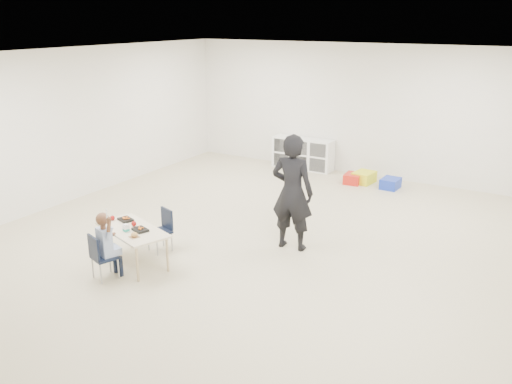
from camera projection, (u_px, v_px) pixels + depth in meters
The scene contains 16 objects.
room at pixel (251, 155), 7.88m from camera, with size 9.00×9.02×2.80m.
table at pixel (134, 246), 7.55m from camera, with size 1.27×0.92×0.53m.
chair_near at pixel (104, 256), 7.12m from camera, with size 0.31×0.29×0.63m, color black, non-canonical shape.
chair_far at pixel (160, 231), 7.96m from camera, with size 0.31×0.29×0.63m, color black, non-canonical shape.
child at pixel (103, 244), 7.06m from camera, with size 0.42×0.42×0.99m, color #9BACD3, non-canonical shape.
lunch_tray_near at pixel (140, 230), 7.40m from camera, with size 0.22×0.16×0.03m, color black.
lunch_tray_far at pixel (126, 220), 7.77m from camera, with size 0.22×0.16×0.03m, color black.
milk_carton at pixel (126, 228), 7.36m from camera, with size 0.07×0.07×0.10m, color white.
bread_roll at pixel (134, 235), 7.19m from camera, with size 0.09×0.09×0.07m, color tan.
apple_near at pixel (134, 224), 7.56m from camera, with size 0.07×0.07×0.07m, color maroon.
apple_far at pixel (112, 218), 7.77m from camera, with size 0.07×0.07×0.07m, color maroon.
cubby_shelf at pixel (303, 153), 12.29m from camera, with size 1.40×0.40×0.70m, color white.
adult at pixel (292, 192), 7.90m from camera, with size 0.64×0.42×1.74m, color black.
bin_red at pixel (353, 178), 11.27m from camera, with size 0.33×0.42×0.20m, color red.
bin_yellow at pixel (364, 177), 11.30m from camera, with size 0.37×0.48×0.23m, color yellow.
bin_blue at pixel (390, 183), 10.93m from camera, with size 0.33×0.43×0.21m, color #1731AE.
Camera 1 is at (3.94, -6.57, 3.33)m, focal length 38.00 mm.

